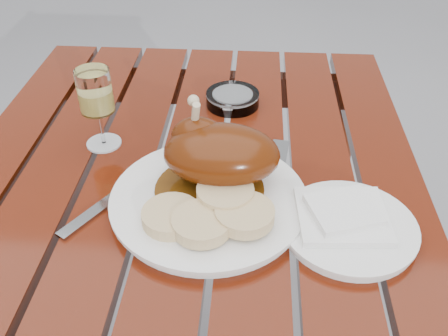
# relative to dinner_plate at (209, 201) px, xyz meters

# --- Properties ---
(dinner_plate) EXTENTS (0.32, 0.32, 0.02)m
(dinner_plate) POSITION_rel_dinner_plate_xyz_m (0.00, 0.00, 0.00)
(dinner_plate) COLOR white
(dinner_plate) RESTS_ON table
(roast_duck) EXTENTS (0.20, 0.18, 0.13)m
(roast_duck) POSITION_rel_dinner_plate_xyz_m (0.01, 0.04, 0.06)
(roast_duck) COLOR #4F2B09
(roast_duck) RESTS_ON dinner_plate
(bread_dumplings) EXTENTS (0.19, 0.15, 0.03)m
(bread_dumplings) POSITION_rel_dinner_plate_xyz_m (0.01, -0.05, 0.03)
(bread_dumplings) COLOR #DFC288
(bread_dumplings) RESTS_ON dinner_plate
(wine_glass) EXTENTS (0.07, 0.07, 0.15)m
(wine_glass) POSITION_rel_dinner_plate_xyz_m (-0.21, 0.16, 0.06)
(wine_glass) COLOR #F7E770
(wine_glass) RESTS_ON table
(side_plate) EXTENTS (0.21, 0.21, 0.02)m
(side_plate) POSITION_rel_dinner_plate_xyz_m (0.21, -0.04, -0.00)
(side_plate) COLOR white
(side_plate) RESTS_ON table
(napkin) EXTENTS (0.14, 0.13, 0.01)m
(napkin) POSITION_rel_dinner_plate_xyz_m (0.20, -0.03, 0.01)
(napkin) COLOR white
(napkin) RESTS_ON side_plate
(ashtray) EXTENTS (0.15, 0.15, 0.03)m
(ashtray) POSITION_rel_dinner_plate_xyz_m (0.02, 0.32, 0.00)
(ashtray) COLOR #B2B7BC
(ashtray) RESTS_ON table
(fork) EXTENTS (0.10, 0.15, 0.01)m
(fork) POSITION_rel_dinner_plate_xyz_m (-0.17, -0.02, -0.01)
(fork) COLOR gray
(fork) RESTS_ON table
(knife) EXTENTS (0.05, 0.22, 0.01)m
(knife) POSITION_rel_dinner_plate_xyz_m (0.10, 0.04, -0.01)
(knife) COLOR gray
(knife) RESTS_ON table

